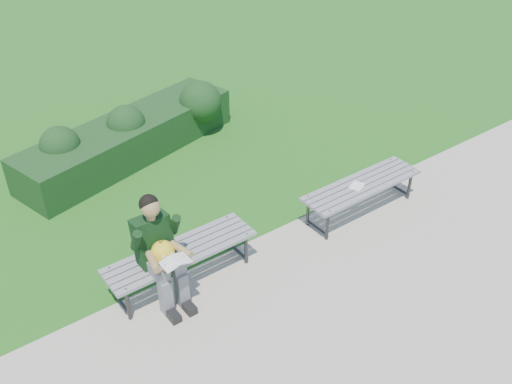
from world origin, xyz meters
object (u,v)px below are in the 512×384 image
Objects in this scene: seated_boy at (159,248)px; paper_sheet at (357,186)px; hedge at (134,133)px; bench_left at (181,254)px; bench_right at (362,187)px.

seated_boy reaches higher than paper_sheet.
hedge is 2.15× the size of bench_left.
bench_right is 0.12m from paper_sheet.
paper_sheet is at bearing -2.89° from seated_boy.
hedge reaches higher than bench_right.
seated_boy is at bearing 177.11° from paper_sheet.
bench_right is 1.37× the size of seated_boy.
seated_boy is at bearing -162.04° from bench_left.
seated_boy is (-1.21, -3.15, 0.34)m from hedge.
bench_right is 6.83× the size of paper_sheet.
bench_left is 0.43m from seated_boy.
hedge is 3.73m from bench_right.
bench_right is (2.66, -0.24, 0.00)m from bench_left.
bench_left reaches higher than paper_sheet.
paper_sheet is at bearing -180.00° from bench_right.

